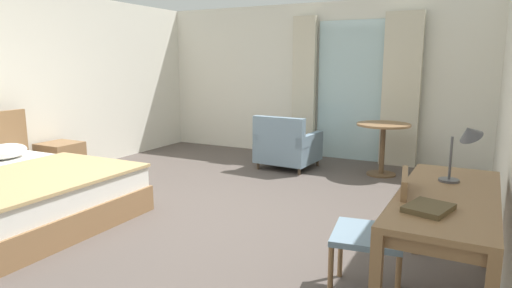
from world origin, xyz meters
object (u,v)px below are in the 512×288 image
at_px(bed, 8,194).
at_px(round_cafe_table, 383,137).
at_px(closed_book, 429,208).
at_px(desk_lamp, 466,139).
at_px(armchair_by_window, 287,147).
at_px(writing_desk, 447,207).
at_px(desk_chair, 381,228).
at_px(nightstand, 61,161).

bearing_deg(bed, round_cafe_table, 50.22).
relative_size(closed_book, round_cafe_table, 0.36).
height_order(desk_lamp, round_cafe_table, desk_lamp).
height_order(closed_book, armchair_by_window, armchair_by_window).
height_order(closed_book, round_cafe_table, closed_book).
height_order(writing_desk, closed_book, closed_book).
distance_m(bed, desk_lamp, 4.19).
bearing_deg(desk_chair, armchair_by_window, 122.77).
xyz_separation_m(nightstand, round_cafe_table, (3.81, 2.24, 0.29)).
bearing_deg(round_cafe_table, nightstand, -149.55).
xyz_separation_m(closed_book, armchair_by_window, (-2.32, 3.42, -0.45)).
relative_size(nightstand, armchair_by_window, 0.60).
bearing_deg(desk_chair, nightstand, 165.89).
distance_m(bed, desk_chair, 3.63).
relative_size(writing_desk, round_cafe_table, 2.16).
relative_size(desk_lamp, armchair_by_window, 0.51).
relative_size(bed, armchair_by_window, 2.47).
bearing_deg(writing_desk, nightstand, 168.11).
xyz_separation_m(desk_chair, round_cafe_table, (-0.66, 3.36, 0.05)).
height_order(bed, nightstand, bed).
bearing_deg(desk_lamp, closed_book, -100.08).
relative_size(nightstand, writing_desk, 0.32).
xyz_separation_m(desk_chair, closed_book, (0.31, -0.30, 0.27)).
distance_m(nightstand, closed_book, 5.01).
distance_m(desk_chair, closed_book, 0.51).
distance_m(writing_desk, desk_lamp, 0.55).
relative_size(bed, round_cafe_table, 2.84).
xyz_separation_m(closed_book, round_cafe_table, (-0.97, 3.66, -0.23)).
relative_size(nightstand, desk_lamp, 1.18).
height_order(bed, writing_desk, bed).
bearing_deg(armchair_by_window, nightstand, -140.84).
relative_size(armchair_by_window, round_cafe_table, 1.15).
distance_m(bed, closed_book, 3.96).
bearing_deg(desk_chair, writing_desk, 15.06).
bearing_deg(round_cafe_table, desk_lamp, -68.93).
bearing_deg(desk_lamp, round_cafe_table, 111.07).
bearing_deg(closed_book, desk_lamp, 95.77).
distance_m(bed, round_cafe_table, 4.63).
distance_m(bed, writing_desk, 4.03).
distance_m(nightstand, desk_lamp, 5.02).
height_order(desk_chair, round_cafe_table, desk_chair).
xyz_separation_m(desk_lamp, armchair_by_window, (-2.46, 2.63, -0.73)).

